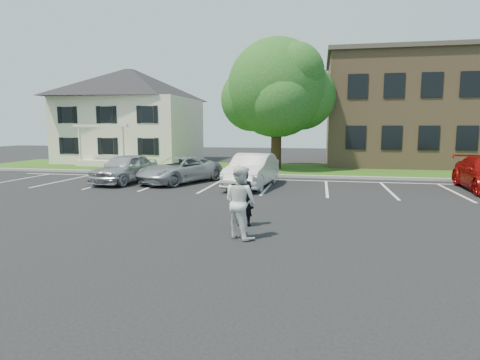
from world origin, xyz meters
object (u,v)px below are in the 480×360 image
(house, at_px, (131,116))
(car_silver_west, at_px, (125,168))
(car_white_sedan, at_px, (252,170))
(man_white_shirt, at_px, (240,202))
(office_building, at_px, (479,110))
(man_black_suit, at_px, (244,198))
(car_silver_minivan, at_px, (179,170))
(tree, at_px, (278,90))

(house, bearing_deg, car_silver_west, -65.43)
(car_silver_west, relative_size, car_white_sedan, 0.91)
(man_white_shirt, bearing_deg, office_building, -87.47)
(man_black_suit, relative_size, car_silver_minivan, 0.35)
(house, bearing_deg, man_white_shirt, -57.55)
(tree, bearing_deg, car_white_sedan, -92.59)
(man_black_suit, bearing_deg, tree, -84.53)
(house, relative_size, man_white_shirt, 5.33)
(house, distance_m, man_black_suit, 24.06)
(office_building, distance_m, man_black_suit, 26.01)
(man_white_shirt, height_order, car_silver_minivan, man_white_shirt)
(house, relative_size, office_building, 0.46)
(house, relative_size, tree, 1.17)
(car_silver_minivan, bearing_deg, house, 151.01)
(man_white_shirt, distance_m, car_silver_minivan, 11.07)
(tree, relative_size, man_white_shirt, 4.56)
(tree, height_order, car_silver_minivan, tree)
(office_building, bearing_deg, house, -175.72)
(office_building, bearing_deg, car_silver_minivan, -144.49)
(man_white_shirt, bearing_deg, car_silver_minivan, -29.01)
(house, distance_m, office_building, 27.08)
(car_silver_west, bearing_deg, car_silver_minivan, 17.87)
(tree, height_order, man_white_shirt, tree)
(man_white_shirt, distance_m, car_silver_west, 12.19)
(office_building, height_order, car_silver_west, office_building)
(man_white_shirt, bearing_deg, house, -24.65)
(car_white_sedan, bearing_deg, man_black_suit, -76.84)
(house, height_order, car_silver_minivan, house)
(house, distance_m, car_silver_west, 13.47)
(tree, height_order, car_silver_west, tree)
(man_black_suit, height_order, car_silver_minivan, man_black_suit)
(man_black_suit, xyz_separation_m, man_white_shirt, (0.15, -1.30, 0.12))
(man_black_suit, distance_m, car_silver_west, 11.13)
(car_silver_west, xyz_separation_m, car_white_sedan, (6.76, -0.10, 0.04))
(house, xyz_separation_m, man_black_suit, (13.28, -19.83, -2.99))
(man_white_shirt, bearing_deg, car_white_sedan, -49.44)
(house, xyz_separation_m, car_white_sedan, (12.21, -12.02, -3.02))
(man_white_shirt, height_order, car_silver_west, man_white_shirt)
(office_building, xyz_separation_m, car_silver_west, (-21.55, -13.95, -3.40))
(man_white_shirt, relative_size, car_silver_minivan, 0.40)
(house, bearing_deg, man_black_suit, -56.18)
(man_black_suit, height_order, man_white_shirt, man_white_shirt)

